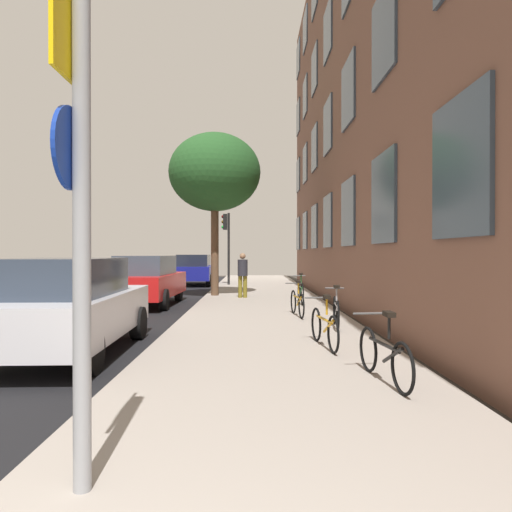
% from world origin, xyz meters
% --- Properties ---
extents(ground_plane, '(41.80, 41.80, 0.00)m').
position_xyz_m(ground_plane, '(-2.40, 15.00, 0.00)').
color(ground_plane, '#332D28').
extents(road_asphalt, '(7.00, 38.00, 0.01)m').
position_xyz_m(road_asphalt, '(-4.50, 15.00, 0.01)').
color(road_asphalt, black).
rests_on(road_asphalt, ground).
extents(sidewalk, '(4.20, 38.00, 0.12)m').
position_xyz_m(sidewalk, '(1.10, 15.00, 0.06)').
color(sidewalk, '#9E9389').
rests_on(sidewalk, ground).
extents(building_facade, '(0.56, 27.00, 14.28)m').
position_xyz_m(building_facade, '(3.69, 14.50, 7.16)').
color(building_facade, brown).
rests_on(building_facade, ground).
extents(sign_post, '(0.16, 0.60, 3.53)m').
position_xyz_m(sign_post, '(-0.40, 2.66, 2.15)').
color(sign_post, gray).
rests_on(sign_post, sidewalk).
extents(traffic_light, '(0.43, 0.24, 3.62)m').
position_xyz_m(traffic_light, '(-0.50, 23.83, 2.60)').
color(traffic_light, black).
rests_on(traffic_light, sidewalk).
extents(tree_near, '(3.45, 3.45, 6.12)m').
position_xyz_m(tree_near, '(-0.63, 17.65, 4.74)').
color(tree_near, brown).
rests_on(tree_near, sidewalk).
extents(bicycle_0, '(0.42, 1.68, 0.89)m').
position_xyz_m(bicycle_0, '(2.39, 5.33, 0.47)').
color(bicycle_0, black).
rests_on(bicycle_0, sidewalk).
extents(bicycle_1, '(0.42, 1.69, 0.90)m').
position_xyz_m(bicycle_1, '(1.99, 7.56, 0.47)').
color(bicycle_1, black).
rests_on(bicycle_1, sidewalk).
extents(bicycle_2, '(0.42, 1.63, 0.91)m').
position_xyz_m(bicycle_2, '(2.58, 9.76, 0.48)').
color(bicycle_2, black).
rests_on(bicycle_2, sidewalk).
extents(bicycle_3, '(0.42, 1.67, 0.91)m').
position_xyz_m(bicycle_3, '(1.91, 11.60, 0.47)').
color(bicycle_3, black).
rests_on(bicycle_3, sidewalk).
extents(bicycle_4, '(0.42, 1.66, 0.97)m').
position_xyz_m(bicycle_4, '(2.30, 14.61, 0.50)').
color(bicycle_4, black).
rests_on(bicycle_4, sidewalk).
extents(pedestrian_0, '(0.38, 0.38, 1.59)m').
position_xyz_m(pedestrian_0, '(0.44, 16.68, 1.03)').
color(pedestrian_0, olive).
rests_on(pedestrian_0, sidewalk).
extents(car_0, '(2.00, 4.46, 1.62)m').
position_xyz_m(car_0, '(-2.35, 7.51, 0.84)').
color(car_0, silver).
rests_on(car_0, road_asphalt).
extents(car_1, '(1.88, 4.51, 1.62)m').
position_xyz_m(car_1, '(-2.62, 15.06, 0.84)').
color(car_1, red).
rests_on(car_1, road_asphalt).
extents(car_2, '(1.94, 4.19, 1.62)m').
position_xyz_m(car_2, '(-2.29, 25.08, 0.84)').
color(car_2, navy).
rests_on(car_2, road_asphalt).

